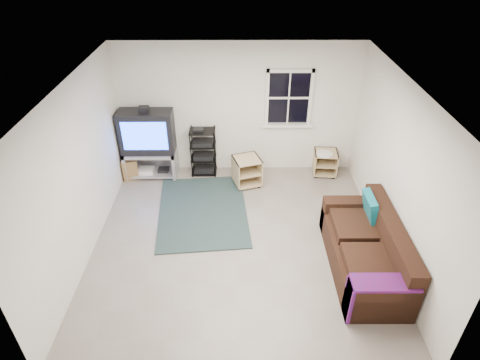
{
  "coord_description": "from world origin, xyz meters",
  "views": [
    {
      "loc": [
        -0.0,
        -4.86,
        4.4
      ],
      "look_at": [
        0.02,
        0.4,
        0.93
      ],
      "focal_mm": 30.0,
      "sensor_mm": 36.0,
      "label": 1
    }
  ],
  "objects_px": {
    "side_table_right": "(325,161)",
    "av_rack": "(204,154)",
    "side_table_left": "(246,170)",
    "tv_unit": "(148,139)",
    "sofa": "(367,252)"
  },
  "relations": [
    {
      "from": "av_rack",
      "to": "side_table_left",
      "type": "height_order",
      "value": "av_rack"
    },
    {
      "from": "av_rack",
      "to": "sofa",
      "type": "height_order",
      "value": "av_rack"
    },
    {
      "from": "side_table_right",
      "to": "sofa",
      "type": "relative_size",
      "value": 0.26
    },
    {
      "from": "av_rack",
      "to": "side_table_right",
      "type": "bearing_deg",
      "value": -0.5
    },
    {
      "from": "tv_unit",
      "to": "sofa",
      "type": "distance_m",
      "value": 4.48
    },
    {
      "from": "side_table_right",
      "to": "av_rack",
      "type": "bearing_deg",
      "value": 179.5
    },
    {
      "from": "av_rack",
      "to": "side_table_left",
      "type": "xyz_separation_m",
      "value": [
        0.85,
        -0.38,
        -0.13
      ]
    },
    {
      "from": "side_table_left",
      "to": "av_rack",
      "type": "bearing_deg",
      "value": 155.91
    },
    {
      "from": "side_table_right",
      "to": "tv_unit",
      "type": "bearing_deg",
      "value": -179.11
    },
    {
      "from": "tv_unit",
      "to": "av_rack",
      "type": "bearing_deg",
      "value": 4.12
    },
    {
      "from": "side_table_right",
      "to": "side_table_left",
      "type": "bearing_deg",
      "value": -167.34
    },
    {
      "from": "tv_unit",
      "to": "sofa",
      "type": "xyz_separation_m",
      "value": [
        3.61,
        -2.6,
        -0.49
      ]
    },
    {
      "from": "side_table_left",
      "to": "side_table_right",
      "type": "bearing_deg",
      "value": 12.66
    },
    {
      "from": "av_rack",
      "to": "tv_unit",
      "type": "bearing_deg",
      "value": -175.88
    },
    {
      "from": "tv_unit",
      "to": "side_table_left",
      "type": "xyz_separation_m",
      "value": [
        1.89,
        -0.3,
        -0.51
      ]
    }
  ]
}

